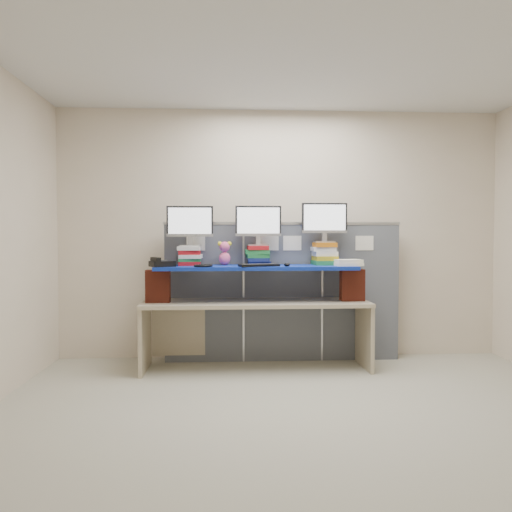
{
  "coord_description": "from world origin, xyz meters",
  "views": [
    {
      "loc": [
        -0.59,
        -3.67,
        1.36
      ],
      "look_at": [
        -0.31,
        1.46,
        1.17
      ],
      "focal_mm": 35.0,
      "sensor_mm": 36.0,
      "label": 1
    }
  ],
  "objects": [
    {
      "name": "book_stack_left",
      "position": [
        -1.0,
        1.57,
        1.17
      ],
      "size": [
        0.25,
        0.3,
        0.2
      ],
      "color": "#A6131A",
      "rests_on": "blue_board"
    },
    {
      "name": "desk_phone",
      "position": [
        -1.27,
        1.33,
        1.11
      ],
      "size": [
        0.29,
        0.28,
        0.09
      ],
      "rotation": [
        0.0,
        0.0,
        0.44
      ],
      "color": "black",
      "rests_on": "blue_board"
    },
    {
      "name": "blue_board",
      "position": [
        -0.31,
        1.46,
        1.05
      ],
      "size": [
        2.06,
        0.53,
        0.04
      ],
      "primitive_type": "cube",
      "rotation": [
        0.0,
        0.0,
        0.01
      ],
      "color": "navy",
      "rests_on": "brick_pier_left"
    },
    {
      "name": "brick_pier_left",
      "position": [
        -1.31,
        1.4,
        0.87
      ],
      "size": [
        0.24,
        0.13,
        0.33
      ],
      "primitive_type": "cube",
      "rotation": [
        0.0,
        0.0,
        0.01
      ],
      "color": "maroon",
      "rests_on": "desk"
    },
    {
      "name": "desk",
      "position": [
        -0.31,
        1.46,
        0.56
      ],
      "size": [
        2.32,
        0.7,
        0.7
      ],
      "rotation": [
        0.0,
        0.0,
        0.01
      ],
      "color": "#BBAB8E",
      "rests_on": "ground"
    },
    {
      "name": "monitor_left",
      "position": [
        -1.0,
        1.57,
        1.51
      ],
      "size": [
        0.48,
        0.14,
        0.42
      ],
      "rotation": [
        0.0,
        0.0,
        0.01
      ],
      "color": "#939397",
      "rests_on": "book_stack_left"
    },
    {
      "name": "book_stack_right",
      "position": [
        0.42,
        1.59,
        1.19
      ],
      "size": [
        0.26,
        0.31,
        0.24
      ],
      "color": "#1F743A",
      "rests_on": "blue_board"
    },
    {
      "name": "binder_stack",
      "position": [
        0.63,
        1.4,
        1.1
      ],
      "size": [
        0.29,
        0.25,
        0.06
      ],
      "rotation": [
        0.0,
        0.0,
        0.12
      ],
      "color": "white",
      "rests_on": "blue_board"
    },
    {
      "name": "book_stack_center",
      "position": [
        -0.29,
        1.58,
        1.17
      ],
      "size": [
        0.27,
        0.31,
        0.2
      ],
      "color": "navy",
      "rests_on": "blue_board"
    },
    {
      "name": "plush_toy",
      "position": [
        -0.64,
        1.58,
        1.2
      ],
      "size": [
        0.15,
        0.11,
        0.25
      ],
      "rotation": [
        0.0,
        0.0,
        0.04
      ],
      "color": "#E9588D",
      "rests_on": "blue_board"
    },
    {
      "name": "keyboard",
      "position": [
        -0.29,
        1.32,
        1.08
      ],
      "size": [
        0.43,
        0.25,
        0.03
      ],
      "rotation": [
        0.0,
        0.0,
        0.3
      ],
      "color": "black",
      "rests_on": "blue_board"
    },
    {
      "name": "mouse",
      "position": [
        -0.01,
        1.32,
        1.09
      ],
      "size": [
        0.08,
        0.12,
        0.03
      ],
      "primitive_type": "ellipsoid",
      "rotation": [
        0.0,
        0.0,
        0.17
      ],
      "color": "black",
      "rests_on": "blue_board"
    },
    {
      "name": "room",
      "position": [
        0.0,
        0.0,
        1.4
      ],
      "size": [
        5.0,
        4.0,
        2.8
      ],
      "color": "beige",
      "rests_on": "ground"
    },
    {
      "name": "monitor_right",
      "position": [
        0.42,
        1.59,
        1.55
      ],
      "size": [
        0.48,
        0.14,
        0.42
      ],
      "rotation": [
        0.0,
        0.0,
        0.01
      ],
      "color": "#939397",
      "rests_on": "book_stack_right"
    },
    {
      "name": "cubicle_partition",
      "position": [
        -0.0,
        1.78,
        0.77
      ],
      "size": [
        2.6,
        0.06,
        1.53
      ],
      "color": "#51555F",
      "rests_on": "ground"
    },
    {
      "name": "headset",
      "position": [
        -0.85,
        1.3,
        1.08
      ],
      "size": [
        0.22,
        0.22,
        0.02
      ],
      "primitive_type": "torus",
      "rotation": [
        0.0,
        0.0,
        -0.17
      ],
      "color": "black",
      "rests_on": "blue_board"
    },
    {
      "name": "brick_pier_right",
      "position": [
        0.68,
        1.42,
        0.87
      ],
      "size": [
        0.24,
        0.13,
        0.33
      ],
      "primitive_type": "cube",
      "rotation": [
        0.0,
        0.0,
        0.01
      ],
      "color": "maroon",
      "rests_on": "desk"
    },
    {
      "name": "monitor_center",
      "position": [
        -0.28,
        1.58,
        1.51
      ],
      "size": [
        0.48,
        0.14,
        0.42
      ],
      "rotation": [
        0.0,
        0.0,
        0.01
      ],
      "color": "#939397",
      "rests_on": "book_stack_center"
    }
  ]
}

